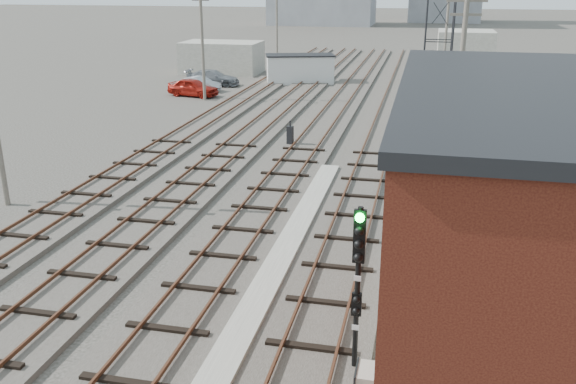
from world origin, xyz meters
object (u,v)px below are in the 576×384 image
(car_red, at_px, (193,87))
(car_grey, at_px, (213,78))
(signal_mast, at_px, (358,278))
(site_trailer, at_px, (300,69))
(car_silver, at_px, (200,84))
(switch_stand, at_px, (290,135))

(car_red, relative_size, car_grey, 0.88)
(signal_mast, height_order, site_trailer, signal_mast)
(car_silver, relative_size, car_grey, 0.76)
(car_red, bearing_deg, switch_stand, -128.72)
(signal_mast, relative_size, car_grey, 0.89)
(site_trailer, height_order, car_red, site_trailer)
(signal_mast, bearing_deg, site_trailer, 103.31)
(switch_stand, height_order, car_grey, switch_stand)
(signal_mast, xyz_separation_m, site_trailer, (-10.38, 43.89, -1.30))
(car_silver, bearing_deg, car_red, -154.22)
(site_trailer, height_order, car_grey, site_trailer)
(switch_stand, distance_m, car_red, 18.34)
(site_trailer, xyz_separation_m, car_silver, (-7.74, -6.02, -0.73))
(switch_stand, xyz_separation_m, car_silver, (-11.88, 16.98, -0.07))
(signal_mast, relative_size, site_trailer, 0.64)
(car_silver, bearing_deg, signal_mast, -136.56)
(site_trailer, xyz_separation_m, car_grey, (-7.56, -3.21, -0.63))
(site_trailer, distance_m, car_silver, 9.84)
(site_trailer, bearing_deg, car_grey, -174.04)
(switch_stand, bearing_deg, site_trailer, 106.58)
(car_red, xyz_separation_m, car_grey, (-0.19, 5.51, -0.03))
(switch_stand, relative_size, car_grey, 0.30)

